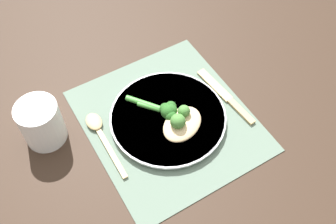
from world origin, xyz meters
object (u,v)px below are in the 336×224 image
at_px(broccoli_stalk_left, 168,112).
at_px(knife, 226,96).
at_px(broccoli_stalk_right, 164,109).
at_px(chicken_fillet, 182,124).
at_px(spoon, 98,129).
at_px(water_glass, 41,123).
at_px(plate, 168,117).

relative_size(broccoli_stalk_left, knife, 0.47).
distance_m(broccoli_stalk_right, knife, 0.16).
bearing_deg(broccoli_stalk_right, chicken_fillet, 69.24).
relative_size(knife, spoon, 1.06).
relative_size(chicken_fillet, water_glass, 1.20).
relative_size(chicken_fillet, broccoli_stalk_left, 1.37).
bearing_deg(chicken_fillet, broccoli_stalk_right, -163.79).
height_order(chicken_fillet, broccoli_stalk_left, broccoli_stalk_left).
height_order(plate, spoon, plate).
relative_size(chicken_fillet, spoon, 0.68).
relative_size(broccoli_stalk_left, water_glass, 0.87).
height_order(broccoli_stalk_left, broccoli_stalk_right, broccoli_stalk_right).
bearing_deg(broccoli_stalk_left, broccoli_stalk_right, -103.90).
distance_m(plate, spoon, 0.15).
height_order(broccoli_stalk_right, spoon, broccoli_stalk_right).
bearing_deg(chicken_fillet, water_glass, -118.33).
xyz_separation_m(broccoli_stalk_left, water_glass, (-0.10, -0.25, 0.02)).
height_order(chicken_fillet, knife, chicken_fillet).
bearing_deg(knife, broccoli_stalk_left, 168.93).
height_order(plate, broccoli_stalk_right, broccoli_stalk_right).
distance_m(broccoli_stalk_left, broccoli_stalk_right, 0.01).
relative_size(spoon, water_glass, 1.77).
distance_m(knife, water_glass, 0.41).
bearing_deg(broccoli_stalk_right, broccoli_stalk_left, 79.48).
relative_size(broccoli_stalk_right, knife, 0.57).
height_order(chicken_fillet, water_glass, water_glass).
bearing_deg(knife, spoon, 162.40).
xyz_separation_m(plate, water_glass, (-0.10, -0.25, 0.04)).
bearing_deg(plate, water_glass, -112.01).
distance_m(broccoli_stalk_right, spoon, 0.15).
bearing_deg(broccoli_stalk_left, chicken_fillet, 62.94).
bearing_deg(knife, water_glass, 159.30).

